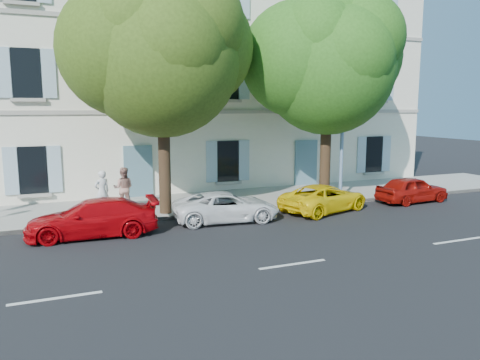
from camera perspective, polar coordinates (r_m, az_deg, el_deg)
name	(u,v)px	position (r m, az deg, el deg)	size (l,w,h in m)	color
ground	(237,229)	(16.43, -0.32, -6.02)	(90.00, 90.00, 0.00)	black
sidewalk	(199,203)	(20.50, -5.01, -2.83)	(36.00, 4.50, 0.15)	#A09E96
kerb	(216,213)	(18.48, -2.99, -4.09)	(36.00, 0.16, 0.16)	#9E998E
building	(165,73)	(25.68, -9.13, 12.74)	(28.00, 7.00, 12.00)	white
car_red_coupe	(93,218)	(16.17, -17.54, -4.44)	(1.72, 4.23, 1.23)	#AF050A
car_white_coupe	(226,207)	(17.45, -1.66, -3.28)	(1.83, 3.97, 1.10)	white
car_yellow_supercar	(324,198)	(19.39, 10.23, -2.16)	(1.85, 4.01, 1.11)	yellow
car_red_hatchback	(412,189)	(22.26, 20.23, -1.08)	(1.39, 3.45, 1.18)	#970F09
tree_left	(162,59)	(18.14, -9.50, 14.31)	(5.84, 5.84, 9.06)	#3A2819
tree_right	(328,68)	(21.20, 10.65, 13.28)	(5.82, 5.82, 8.97)	#3A2819
street_lamp	(345,98)	(21.21, 12.72, 9.75)	(0.39, 1.69, 7.90)	#7293BF
pedestrian_a	(102,192)	(18.85, -16.47, -1.39)	(0.61, 0.40, 1.67)	silver
pedestrian_b	(123,188)	(19.44, -14.02, -0.96)	(0.82, 0.64, 1.69)	tan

